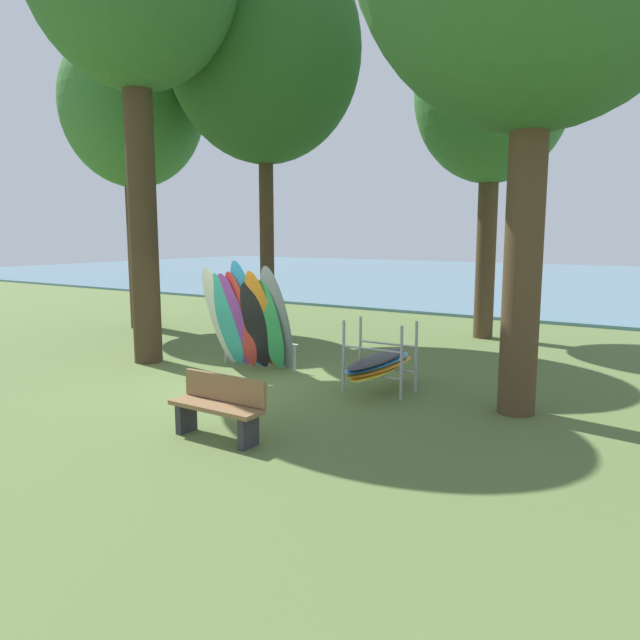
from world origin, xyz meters
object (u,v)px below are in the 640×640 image
(tree_far_left_back, at_px, (264,50))
(board_storage_rack, at_px, (379,364))
(tree_mid_behind, at_px, (492,95))
(park_bench, at_px, (219,406))
(leaning_board_pile, at_px, (248,321))
(tree_far_right_back, at_px, (133,109))

(tree_far_left_back, xyz_separation_m, board_storage_rack, (4.75, -2.99, -6.65))
(tree_mid_behind, xyz_separation_m, park_bench, (-0.54, -9.68, -5.73))
(tree_far_left_back, distance_m, leaning_board_pile, 7.04)
(tree_mid_behind, distance_m, tree_far_left_back, 5.78)
(tree_far_right_back, bearing_deg, tree_mid_behind, 22.56)
(tree_mid_behind, relative_size, tree_far_right_back, 0.99)
(tree_mid_behind, bearing_deg, park_bench, -93.19)
(tree_mid_behind, xyz_separation_m, board_storage_rack, (0.17, -6.37, -5.68))
(leaning_board_pile, xyz_separation_m, park_bench, (2.24, -3.34, -0.56))
(tree_mid_behind, xyz_separation_m, tree_far_right_back, (-8.99, -3.73, 0.02))
(tree_mid_behind, relative_size, park_bench, 6.05)
(board_storage_rack, bearing_deg, leaning_board_pile, 179.49)
(tree_far_right_back, relative_size, board_storage_rack, 4.02)
(tree_far_right_back, bearing_deg, tree_far_left_back, 4.63)
(tree_far_left_back, height_order, board_storage_rack, tree_far_left_back)
(tree_far_right_back, xyz_separation_m, park_bench, (8.45, -5.95, -5.74))
(tree_far_right_back, distance_m, park_bench, 11.82)
(leaning_board_pile, bearing_deg, park_bench, -56.11)
(tree_far_left_back, relative_size, park_bench, 7.05)
(tree_mid_behind, distance_m, board_storage_rack, 8.54)
(board_storage_rack, distance_m, park_bench, 3.39)
(board_storage_rack, bearing_deg, tree_far_left_back, 147.84)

